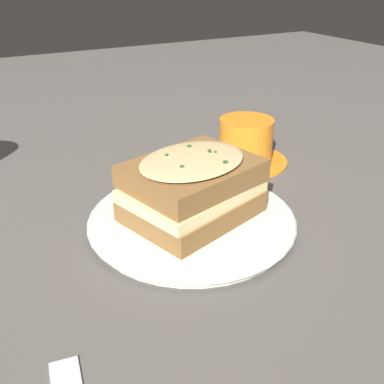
% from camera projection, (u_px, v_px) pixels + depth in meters
% --- Properties ---
extents(ground_plane, '(2.40, 2.40, 0.00)m').
position_uv_depth(ground_plane, '(198.00, 238.00, 0.50)').
color(ground_plane, '#514C47').
extents(dinner_plate, '(0.24, 0.24, 0.01)m').
position_uv_depth(dinner_plate, '(192.00, 220.00, 0.52)').
color(dinner_plate, silver).
rests_on(dinner_plate, ground_plane).
extents(sandwich, '(0.17, 0.15, 0.07)m').
position_uv_depth(sandwich, '(192.00, 187.00, 0.50)').
color(sandwich, brown).
rests_on(sandwich, dinner_plate).
extents(teacup_with_saucer, '(0.13, 0.13, 0.07)m').
position_uv_depth(teacup_with_saucer, '(245.00, 143.00, 0.68)').
color(teacup_with_saucer, orange).
rests_on(teacup_with_saucer, ground_plane).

